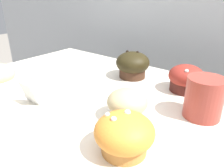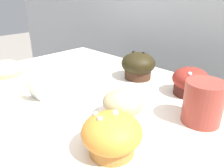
% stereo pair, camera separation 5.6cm
% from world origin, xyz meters
% --- Properties ---
extents(wall_back, '(3.20, 0.10, 1.80)m').
position_xyz_m(wall_back, '(0.00, 0.60, 0.90)').
color(wall_back, '#B2B7BC').
rests_on(wall_back, ground).
extents(muffin_front_center, '(0.09, 0.09, 0.07)m').
position_xyz_m(muffin_front_center, '(0.10, -0.03, 0.92)').
color(muffin_front_center, silver).
rests_on(muffin_front_center, display_counter).
extents(muffin_back_left, '(0.10, 0.10, 0.08)m').
position_xyz_m(muffin_back_left, '(0.14, 0.19, 0.92)').
color(muffin_back_left, '#461B16').
rests_on(muffin_back_left, display_counter).
extents(muffin_back_right, '(0.10, 0.10, 0.07)m').
position_xyz_m(muffin_back_right, '(-0.29, -0.14, 0.92)').
color(muffin_back_right, white).
rests_on(muffin_back_right, display_counter).
extents(muffin_front_left, '(0.11, 0.11, 0.09)m').
position_xyz_m(muffin_front_left, '(-0.04, 0.19, 0.93)').
color(muffin_front_left, '#402719').
rests_on(muffin_front_left, display_counter).
extents(muffin_front_right, '(0.11, 0.11, 0.08)m').
position_xyz_m(muffin_front_right, '(0.16, -0.13, 0.92)').
color(muffin_front_right, '#C37D39').
rests_on(muffin_front_right, display_counter).
extents(coffee_cup, '(0.08, 0.12, 0.09)m').
position_xyz_m(coffee_cup, '(0.23, 0.08, 0.93)').
color(coffee_cup, '#99382D').
rests_on(coffee_cup, display_counter).
extents(price_card, '(0.05, 0.04, 0.06)m').
position_xyz_m(price_card, '(-0.13, -0.13, 0.92)').
color(price_card, white).
rests_on(price_card, display_counter).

